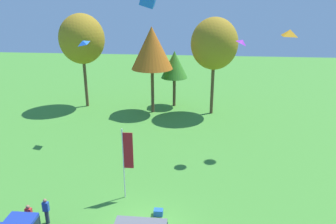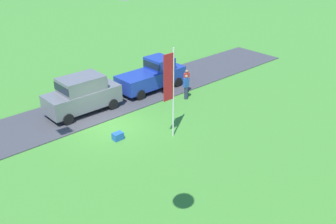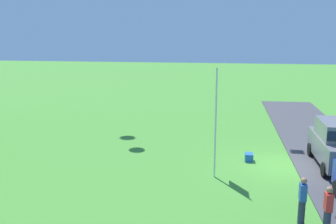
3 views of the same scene
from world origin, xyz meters
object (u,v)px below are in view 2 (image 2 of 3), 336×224
at_px(car_pickup_by_flagpole, 153,74).
at_px(person_on_lawn, 186,81).
at_px(person_watching_sky, 186,87).
at_px(cooler_box, 118,136).
at_px(car_suv_near_entrance, 82,93).
at_px(flag_banner, 170,83).

distance_m(car_pickup_by_flagpole, person_on_lawn, 2.43).
bearing_deg(person_watching_sky, cooler_box, 12.14).
relative_size(car_pickup_by_flagpole, person_watching_sky, 2.94).
distance_m(car_suv_near_entrance, cooler_box, 4.35).
xyz_separation_m(car_suv_near_entrance, cooler_box, (0.41, 4.19, -1.10)).
bearing_deg(person_watching_sky, car_suv_near_entrance, -24.27).
height_order(person_on_lawn, cooler_box, person_on_lawn).
bearing_deg(cooler_box, flag_banner, 142.87).
xyz_separation_m(person_watching_sky, cooler_box, (6.56, 1.41, -0.68)).
xyz_separation_m(car_suv_near_entrance, person_watching_sky, (-6.15, 2.77, -0.42)).
bearing_deg(car_pickup_by_flagpole, flag_banner, 57.34).
distance_m(person_watching_sky, person_on_lawn, 0.97).
height_order(person_watching_sky, cooler_box, person_watching_sky).
bearing_deg(car_suv_near_entrance, person_on_lawn, 162.96).
relative_size(person_watching_sky, flag_banner, 0.34).
bearing_deg(person_on_lawn, car_suv_near_entrance, -17.04).
bearing_deg(flag_banner, person_watching_sky, -143.95).
height_order(car_pickup_by_flagpole, car_suv_near_entrance, car_suv_near_entrance).
height_order(car_pickup_by_flagpole, cooler_box, car_pickup_by_flagpole).
distance_m(car_pickup_by_flagpole, person_watching_sky, 2.83).
bearing_deg(person_watching_sky, car_pickup_by_flagpole, -79.48).
bearing_deg(flag_banner, cooler_box, -37.13).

